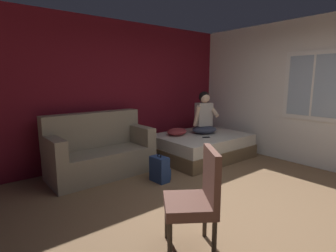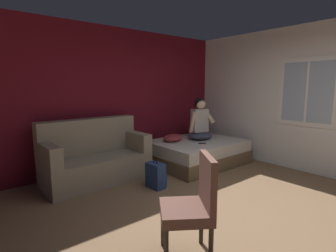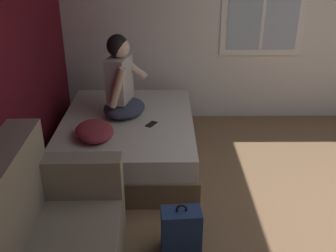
{
  "view_description": "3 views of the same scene",
  "coord_description": "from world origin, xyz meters",
  "px_view_note": "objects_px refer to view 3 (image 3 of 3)",
  "views": [
    {
      "loc": [
        -2.58,
        -1.68,
        1.6
      ],
      "look_at": [
        0.37,
        2.01,
        0.76
      ],
      "focal_mm": 28.0,
      "sensor_mm": 36.0,
      "label": 1
    },
    {
      "loc": [
        -2.58,
        -1.68,
        1.6
      ],
      "look_at": [
        0.16,
        1.64,
        0.94
      ],
      "focal_mm": 28.0,
      "sensor_mm": 36.0,
      "label": 2
    },
    {
      "loc": [
        -2.56,
        1.62,
        2.21
      ],
      "look_at": [
        0.32,
        1.59,
        0.84
      ],
      "focal_mm": 42.0,
      "sensor_mm": 36.0,
      "label": 3
    }
  ],
  "objects_px": {
    "backpack": "(181,232)",
    "cell_phone": "(151,124)",
    "bed": "(128,140)",
    "person_seated": "(121,84)",
    "throw_pillow": "(94,131)"
  },
  "relations": [
    {
      "from": "backpack",
      "to": "cell_phone",
      "type": "relative_size",
      "value": 3.18
    },
    {
      "from": "backpack",
      "to": "throw_pillow",
      "type": "distance_m",
      "value": 1.36
    },
    {
      "from": "backpack",
      "to": "cell_phone",
      "type": "height_order",
      "value": "cell_phone"
    },
    {
      "from": "backpack",
      "to": "throw_pillow",
      "type": "relative_size",
      "value": 0.95
    },
    {
      "from": "bed",
      "to": "person_seated",
      "type": "height_order",
      "value": "person_seated"
    },
    {
      "from": "throw_pillow",
      "to": "bed",
      "type": "bearing_deg",
      "value": -33.27
    },
    {
      "from": "cell_phone",
      "to": "throw_pillow",
      "type": "bearing_deg",
      "value": -122.12
    },
    {
      "from": "throw_pillow",
      "to": "cell_phone",
      "type": "distance_m",
      "value": 0.61
    },
    {
      "from": "bed",
      "to": "person_seated",
      "type": "distance_m",
      "value": 0.62
    },
    {
      "from": "bed",
      "to": "cell_phone",
      "type": "height_order",
      "value": "cell_phone"
    },
    {
      "from": "throw_pillow",
      "to": "backpack",
      "type": "bearing_deg",
      "value": -142.35
    },
    {
      "from": "bed",
      "to": "backpack",
      "type": "height_order",
      "value": "bed"
    },
    {
      "from": "bed",
      "to": "throw_pillow",
      "type": "xyz_separation_m",
      "value": [
        -0.42,
        0.28,
        0.31
      ]
    },
    {
      "from": "bed",
      "to": "throw_pillow",
      "type": "height_order",
      "value": "throw_pillow"
    },
    {
      "from": "person_seated",
      "to": "throw_pillow",
      "type": "bearing_deg",
      "value": 158.71
    }
  ]
}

